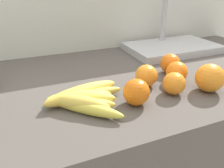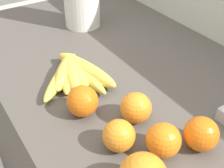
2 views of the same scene
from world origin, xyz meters
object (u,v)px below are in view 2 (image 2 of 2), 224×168
Objects in this scene: orange_right at (82,101)px; orange_front at (163,140)px; orange_back_left at (119,136)px; orange_far_right at (136,108)px; orange_center at (201,134)px; banana_bunch at (74,72)px.

orange_front is at bearing 21.89° from orange_right.
orange_back_left is 0.09m from orange_far_right.
orange_far_right is 0.97× the size of orange_right.
orange_right is at bearing -175.16° from orange_back_left.
orange_center reaches higher than orange_back_left.
orange_right is at bearing -145.33° from orange_center.
orange_back_left reaches higher than banana_bunch.
banana_bunch is 0.32m from orange_front.
orange_far_right is (0.21, 0.04, 0.01)m from banana_bunch.
orange_front is 0.20m from orange_right.
banana_bunch is 0.14m from orange_right.
banana_bunch is at bearing -169.59° from orange_far_right.
orange_center is at bearing 16.03° from banana_bunch.
orange_center is at bearing 69.48° from orange_front.
banana_bunch is 3.43× the size of orange_back_left.
orange_front is (0.32, 0.03, 0.01)m from banana_bunch.
orange_front is at bearing -110.52° from orange_center.
orange_right reaches higher than banana_bunch.
orange_far_right is 0.14m from orange_center.
banana_bunch is at bearing -175.07° from orange_front.
orange_back_left is 0.94× the size of orange_center.
orange_right is (-0.08, -0.09, 0.00)m from orange_far_right.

